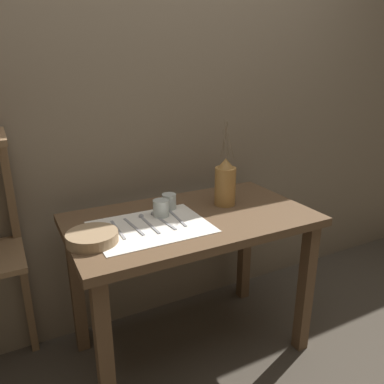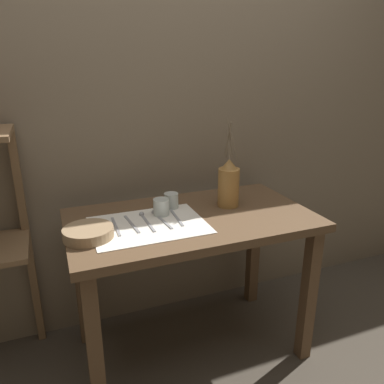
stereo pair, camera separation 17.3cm
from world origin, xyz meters
TOP-DOWN VIEW (x-y plane):
  - ground_plane at (0.00, 0.00)m, footprint 12.00×12.00m
  - stone_wall_back at (0.00, 0.44)m, footprint 7.00×0.06m
  - wooden_table at (0.00, 0.00)m, footprint 1.15×0.65m
  - linen_cloth at (-0.22, -0.03)m, footprint 0.50×0.38m
  - pitcher_with_flowers at (0.22, 0.06)m, footprint 0.11×0.11m
  - wooden_bowl at (-0.48, -0.07)m, footprint 0.21×0.21m
  - glass_tumbler_near at (-0.13, 0.06)m, footprint 0.07×0.07m
  - glass_tumbler_far at (-0.05, 0.13)m, footprint 0.07×0.07m
  - knife_center at (-0.36, -0.00)m, footprint 0.02×0.21m
  - fork_outer at (-0.29, -0.00)m, footprint 0.03×0.21m
  - spoon_outer at (-0.22, 0.05)m, footprint 0.02×0.22m
  - spoon_inner at (-0.15, 0.05)m, footprint 0.04×0.22m
  - fork_inner at (-0.07, -0.00)m, footprint 0.02×0.21m

SIDE VIEW (x-z plane):
  - ground_plane at x=0.00m, z-range 0.00..0.00m
  - wooden_table at x=0.00m, z-range 0.26..1.02m
  - linen_cloth at x=-0.22m, z-range 0.76..0.76m
  - knife_center at x=-0.36m, z-range 0.76..0.77m
  - fork_outer at x=-0.29m, z-range 0.76..0.77m
  - fork_inner at x=-0.07m, z-range 0.76..0.77m
  - spoon_outer at x=-0.22m, z-range 0.75..0.78m
  - spoon_inner at x=-0.15m, z-range 0.75..0.78m
  - wooden_bowl at x=-0.48m, z-range 0.76..0.81m
  - glass_tumbler_far at x=-0.05m, z-range 0.76..0.84m
  - glass_tumbler_near at x=-0.13m, z-range 0.76..0.84m
  - pitcher_with_flowers at x=0.22m, z-range 0.65..1.09m
  - stone_wall_back at x=0.00m, z-range 0.00..2.40m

